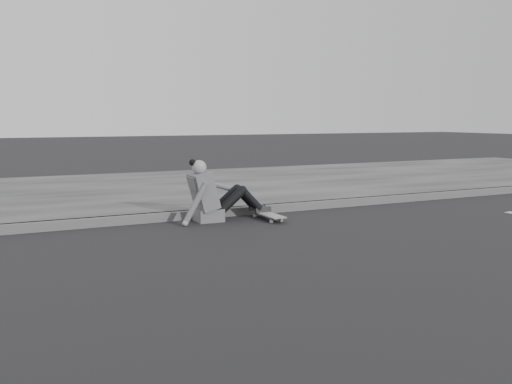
% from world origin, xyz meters
% --- Properties ---
extents(ground, '(80.00, 80.00, 0.00)m').
position_xyz_m(ground, '(0.00, 0.00, 0.00)').
color(ground, black).
rests_on(ground, ground).
extents(curb, '(24.00, 0.16, 0.12)m').
position_xyz_m(curb, '(0.00, 2.58, 0.06)').
color(curb, '#4E4E4E').
rests_on(curb, ground).
extents(sidewalk, '(24.00, 6.00, 0.12)m').
position_xyz_m(sidewalk, '(0.00, 5.60, 0.06)').
color(sidewalk, '#3C3C3C').
rests_on(sidewalk, ground).
extents(skateboard, '(0.20, 0.78, 0.09)m').
position_xyz_m(skateboard, '(0.09, 2.04, 0.07)').
color(skateboard, '#A3A39E').
rests_on(skateboard, ground).
extents(seated_woman, '(1.38, 0.46, 0.88)m').
position_xyz_m(seated_woman, '(-0.65, 2.29, 0.36)').
color(seated_woman, '#555558').
rests_on(seated_woman, ground).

